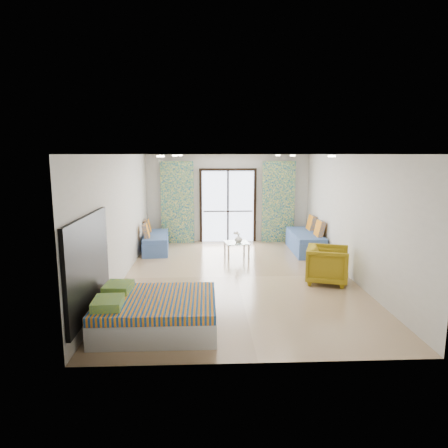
{
  "coord_description": "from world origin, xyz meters",
  "views": [
    {
      "loc": [
        -0.66,
        -8.56,
        2.7
      ],
      "look_at": [
        -0.27,
        0.29,
        1.15
      ],
      "focal_mm": 32.0,
      "sensor_mm": 36.0,
      "label": 1
    }
  ],
  "objects_px": {
    "bed": "(155,313)",
    "armchair": "(328,263)",
    "daybed_left": "(155,242)",
    "daybed_right": "(306,241)",
    "coffee_table": "(237,244)"
  },
  "relations": [
    {
      "from": "daybed_left",
      "to": "daybed_right",
      "type": "xyz_separation_m",
      "value": [
        4.23,
        -0.25,
        0.03
      ]
    },
    {
      "from": "daybed_left",
      "to": "armchair",
      "type": "distance_m",
      "value": 5.01
    },
    {
      "from": "daybed_left",
      "to": "armchair",
      "type": "relative_size",
      "value": 2.07
    },
    {
      "from": "bed",
      "to": "daybed_right",
      "type": "height_order",
      "value": "daybed_right"
    },
    {
      "from": "bed",
      "to": "coffee_table",
      "type": "height_order",
      "value": "coffee_table"
    },
    {
      "from": "bed",
      "to": "coffee_table",
      "type": "distance_m",
      "value": 4.64
    },
    {
      "from": "daybed_right",
      "to": "bed",
      "type": "bearing_deg",
      "value": -125.21
    },
    {
      "from": "bed",
      "to": "armchair",
      "type": "xyz_separation_m",
      "value": [
        3.37,
        2.14,
        0.17
      ]
    },
    {
      "from": "armchair",
      "to": "daybed_left",
      "type": "bearing_deg",
      "value": 71.29
    },
    {
      "from": "bed",
      "to": "daybed_left",
      "type": "distance_m",
      "value": 5.19
    },
    {
      "from": "daybed_right",
      "to": "coffee_table",
      "type": "distance_m",
      "value": 2.07
    },
    {
      "from": "coffee_table",
      "to": "bed",
      "type": "bearing_deg",
      "value": -110.15
    },
    {
      "from": "armchair",
      "to": "coffee_table",
      "type": "bearing_deg",
      "value": 56.78
    },
    {
      "from": "daybed_left",
      "to": "bed",
      "type": "bearing_deg",
      "value": -87.72
    },
    {
      "from": "daybed_right",
      "to": "armchair",
      "type": "bearing_deg",
      "value": -93.62
    }
  ]
}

